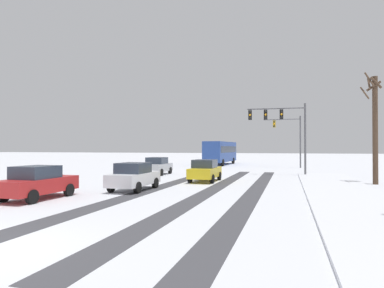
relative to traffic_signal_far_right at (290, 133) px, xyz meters
The scene contains 12 objects.
wheel_track_left_lane 24.07m from the traffic_signal_far_right, 95.14° to the right, with size 0.98×29.84×0.01m, color #424247.
wheel_track_right_lane 24.42m from the traffic_signal_far_right, 101.06° to the right, with size 1.06×29.84×0.01m, color #424247.
wheel_track_center 25.31m from the traffic_signal_far_right, 108.94° to the right, with size 1.15×29.84×0.01m, color #424247.
sidewalk_kerb_right 25.44m from the traffic_signal_far_right, 84.06° to the right, with size 4.00×29.84×0.12m, color white.
traffic_signal_far_right is the anchor object (origin of this frame).
traffic_signal_near_right 12.17m from the traffic_signal_far_right, 94.03° to the right, with size 5.22×0.57×6.50m.
car_silver_lead 19.27m from the traffic_signal_far_right, 129.15° to the right, with size 1.94×4.16×1.62m.
car_yellow_cab_second 20.75m from the traffic_signal_far_right, 107.66° to the right, with size 1.85×4.11×1.62m.
car_white_third 27.31m from the traffic_signal_far_right, 109.45° to the right, with size 1.85×4.11×1.62m.
car_red_fourth 32.46m from the traffic_signal_far_right, 111.82° to the right, with size 1.86×4.11×1.62m.
bus_oncoming 11.31m from the traffic_signal_far_right, 153.26° to the left, with size 3.02×11.10×3.38m.
bare_tree_sidewalk_mid 18.91m from the traffic_signal_far_right, 73.33° to the right, with size 1.33×1.41×7.75m.
Camera 1 is at (7.31, -6.17, 2.49)m, focal length 30.97 mm.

